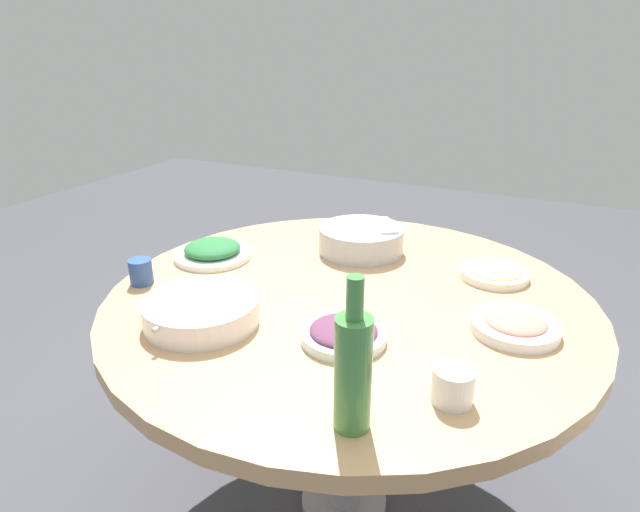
% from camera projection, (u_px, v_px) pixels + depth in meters
% --- Properties ---
extents(ground, '(8.00, 8.00, 0.00)m').
position_uv_depth(ground, '(344.00, 504.00, 1.72)').
color(ground, '#414248').
extents(round_dining_table, '(1.29, 1.29, 0.76)m').
position_uv_depth(round_dining_table, '(348.00, 318.00, 1.46)').
color(round_dining_table, '#99999E').
rests_on(round_dining_table, ground).
extents(rice_bowl, '(0.27, 0.27, 0.09)m').
position_uv_depth(rice_bowl, '(361.00, 239.00, 1.69)').
color(rice_bowl, '#B2B5BA').
rests_on(rice_bowl, round_dining_table).
extents(soup_bowl, '(0.28, 0.30, 0.06)m').
position_uv_depth(soup_bowl, '(202.00, 311.00, 1.28)').
color(soup_bowl, white).
rests_on(soup_bowl, round_dining_table).
extents(dish_greens, '(0.24, 0.24, 0.05)m').
position_uv_depth(dish_greens, '(213.00, 251.00, 1.65)').
color(dish_greens, white).
rests_on(dish_greens, round_dining_table).
extents(dish_eggplant, '(0.19, 0.19, 0.04)m').
position_uv_depth(dish_eggplant, '(343.00, 333.00, 1.20)').
color(dish_eggplant, silver).
rests_on(dish_eggplant, round_dining_table).
extents(dish_noodles, '(0.19, 0.19, 0.03)m').
position_uv_depth(dish_noodles, '(494.00, 272.00, 1.52)').
color(dish_noodles, white).
rests_on(dish_noodles, round_dining_table).
extents(dish_shrimp, '(0.20, 0.20, 0.04)m').
position_uv_depth(dish_shrimp, '(515.00, 325.00, 1.24)').
color(dish_shrimp, silver).
rests_on(dish_shrimp, round_dining_table).
extents(green_bottle, '(0.07, 0.07, 0.29)m').
position_uv_depth(green_bottle, '(353.00, 370.00, 0.90)').
color(green_bottle, '#408040').
rests_on(green_bottle, round_dining_table).
extents(tea_cup_near, '(0.08, 0.08, 0.07)m').
position_uv_depth(tea_cup_near, '(453.00, 385.00, 0.99)').
color(tea_cup_near, silver).
rests_on(tea_cup_near, round_dining_table).
extents(tea_cup_far, '(0.06, 0.06, 0.07)m').
position_uv_depth(tea_cup_far, '(141.00, 272.00, 1.47)').
color(tea_cup_far, '#2C4E91').
rests_on(tea_cup_far, round_dining_table).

